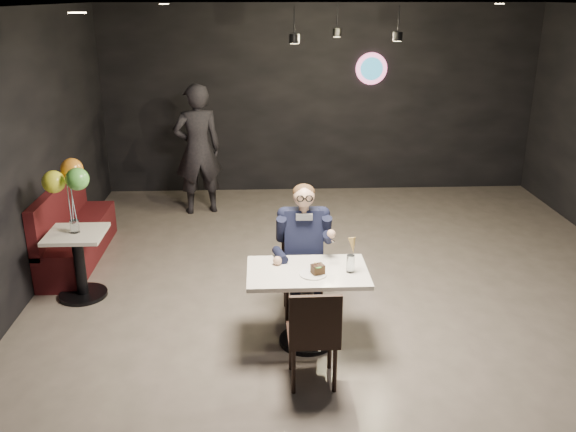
{
  "coord_description": "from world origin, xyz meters",
  "views": [
    {
      "loc": [
        -0.98,
        -5.36,
        3.11
      ],
      "look_at": [
        -0.73,
        0.25,
        1.06
      ],
      "focal_mm": 38.0,
      "sensor_mm": 36.0,
      "label": 1
    }
  ],
  "objects_px": {
    "chair_far": "(303,273)",
    "balloon_vase": "(75,226)",
    "main_table": "(307,307)",
    "booth_bench": "(76,223)",
    "seated_man": "(303,250)",
    "sundae_glass": "(350,264)",
    "chair_near": "(313,333)",
    "side_table": "(80,265)",
    "passerby": "(198,150)"
  },
  "relations": [
    {
      "from": "side_table",
      "to": "passerby",
      "type": "distance_m",
      "value": 2.98
    },
    {
      "from": "chair_far",
      "to": "side_table",
      "type": "relative_size",
      "value": 1.24
    },
    {
      "from": "chair_far",
      "to": "passerby",
      "type": "bearing_deg",
      "value": 112.41
    },
    {
      "from": "main_table",
      "to": "side_table",
      "type": "distance_m",
      "value": 2.6
    },
    {
      "from": "sundae_glass",
      "to": "chair_far",
      "type": "bearing_deg",
      "value": 122.6
    },
    {
      "from": "chair_far",
      "to": "balloon_vase",
      "type": "distance_m",
      "value": 2.45
    },
    {
      "from": "side_table",
      "to": "chair_near",
      "type": "bearing_deg",
      "value": -34.89
    },
    {
      "from": "booth_bench",
      "to": "side_table",
      "type": "distance_m",
      "value": 1.05
    },
    {
      "from": "booth_bench",
      "to": "main_table",
      "type": "bearing_deg",
      "value": -37.49
    },
    {
      "from": "main_table",
      "to": "balloon_vase",
      "type": "bearing_deg",
      "value": 156.12
    },
    {
      "from": "passerby",
      "to": "seated_man",
      "type": "bearing_deg",
      "value": 97.31
    },
    {
      "from": "chair_near",
      "to": "sundae_glass",
      "type": "relative_size",
      "value": 5.62
    },
    {
      "from": "main_table",
      "to": "sundae_glass",
      "type": "distance_m",
      "value": 0.6
    },
    {
      "from": "booth_bench",
      "to": "sundae_glass",
      "type": "bearing_deg",
      "value": -34.5
    },
    {
      "from": "side_table",
      "to": "passerby",
      "type": "bearing_deg",
      "value": 69.05
    },
    {
      "from": "chair_near",
      "to": "booth_bench",
      "type": "height_order",
      "value": "booth_bench"
    },
    {
      "from": "passerby",
      "to": "main_table",
      "type": "bearing_deg",
      "value": 94.31
    },
    {
      "from": "booth_bench",
      "to": "passerby",
      "type": "height_order",
      "value": "passerby"
    },
    {
      "from": "main_table",
      "to": "chair_far",
      "type": "xyz_separation_m",
      "value": [
        0.0,
        0.55,
        0.09
      ]
    },
    {
      "from": "sundae_glass",
      "to": "side_table",
      "type": "xyz_separation_m",
      "value": [
        -2.76,
        1.1,
        -0.46
      ]
    },
    {
      "from": "seated_man",
      "to": "sundae_glass",
      "type": "relative_size",
      "value": 8.79
    },
    {
      "from": "side_table",
      "to": "balloon_vase",
      "type": "relative_size",
      "value": 5.37
    },
    {
      "from": "booth_bench",
      "to": "side_table",
      "type": "relative_size",
      "value": 2.6
    },
    {
      "from": "main_table",
      "to": "booth_bench",
      "type": "distance_m",
      "value": 3.37
    },
    {
      "from": "main_table",
      "to": "passerby",
      "type": "height_order",
      "value": "passerby"
    },
    {
      "from": "sundae_glass",
      "to": "booth_bench",
      "type": "distance_m",
      "value": 3.73
    },
    {
      "from": "seated_man",
      "to": "booth_bench",
      "type": "relative_size",
      "value": 0.75
    },
    {
      "from": "main_table",
      "to": "side_table",
      "type": "bearing_deg",
      "value": 156.12
    },
    {
      "from": "seated_man",
      "to": "side_table",
      "type": "relative_size",
      "value": 1.94
    },
    {
      "from": "chair_far",
      "to": "side_table",
      "type": "height_order",
      "value": "chair_far"
    },
    {
      "from": "sundae_glass",
      "to": "passerby",
      "type": "bearing_deg",
      "value": 114.13
    },
    {
      "from": "seated_man",
      "to": "side_table",
      "type": "bearing_deg",
      "value": 168.07
    },
    {
      "from": "booth_bench",
      "to": "passerby",
      "type": "distance_m",
      "value": 2.24
    },
    {
      "from": "booth_bench",
      "to": "passerby",
      "type": "xyz_separation_m",
      "value": [
        1.34,
        1.73,
        0.48
      ]
    },
    {
      "from": "seated_man",
      "to": "passerby",
      "type": "xyz_separation_m",
      "value": [
        -1.33,
        3.23,
        0.25
      ]
    },
    {
      "from": "chair_near",
      "to": "side_table",
      "type": "distance_m",
      "value": 2.9
    },
    {
      "from": "balloon_vase",
      "to": "side_table",
      "type": "bearing_deg",
      "value": 0.0
    },
    {
      "from": "sundae_glass",
      "to": "passerby",
      "type": "xyz_separation_m",
      "value": [
        -1.71,
        3.83,
        0.13
      ]
    },
    {
      "from": "main_table",
      "to": "chair_near",
      "type": "distance_m",
      "value": 0.61
    },
    {
      "from": "chair_far",
      "to": "balloon_vase",
      "type": "xyz_separation_m",
      "value": [
        -2.37,
        0.5,
        0.36
      ]
    },
    {
      "from": "chair_far",
      "to": "passerby",
      "type": "distance_m",
      "value": 3.53
    },
    {
      "from": "chair_far",
      "to": "passerby",
      "type": "xyz_separation_m",
      "value": [
        -1.33,
        3.23,
        0.51
      ]
    },
    {
      "from": "chair_far",
      "to": "seated_man",
      "type": "relative_size",
      "value": 0.64
    },
    {
      "from": "main_table",
      "to": "seated_man",
      "type": "distance_m",
      "value": 0.65
    },
    {
      "from": "passerby",
      "to": "sundae_glass",
      "type": "bearing_deg",
      "value": 99.03
    },
    {
      "from": "balloon_vase",
      "to": "passerby",
      "type": "height_order",
      "value": "passerby"
    },
    {
      "from": "chair_near",
      "to": "balloon_vase",
      "type": "height_order",
      "value": "chair_near"
    },
    {
      "from": "seated_man",
      "to": "chair_far",
      "type": "bearing_deg",
      "value": -90.0
    },
    {
      "from": "main_table",
      "to": "balloon_vase",
      "type": "height_order",
      "value": "balloon_vase"
    },
    {
      "from": "chair_far",
      "to": "passerby",
      "type": "height_order",
      "value": "passerby"
    }
  ]
}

